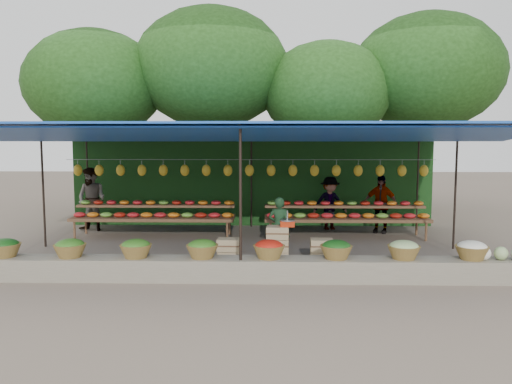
{
  "coord_description": "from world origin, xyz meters",
  "views": [
    {
      "loc": [
        0.47,
        -11.52,
        2.48
      ],
      "look_at": [
        0.2,
        0.2,
        1.3
      ],
      "focal_mm": 35.0,
      "sensor_mm": 36.0,
      "label": 1
    }
  ],
  "objects": [
    {
      "name": "weighing_scale",
      "position": [
        0.88,
        -1.51,
        0.85
      ],
      "size": [
        0.31,
        0.31,
        0.32
      ],
      "color": "red",
      "rests_on": "crate_counter"
    },
    {
      "name": "stall_canopy",
      "position": [
        0.0,
        0.06,
        2.68
      ],
      "size": [
        10.8,
        6.6,
        2.82
      ],
      "color": "black",
      "rests_on": "ground"
    },
    {
      "name": "customer_mid",
      "position": [
        2.24,
        2.53,
        0.75
      ],
      "size": [
        1.04,
        0.7,
        1.5
      ],
      "primitive_type": "imported",
      "rotation": [
        0.0,
        0.0,
        0.16
      ],
      "color": "slate",
      "rests_on": "ground"
    },
    {
      "name": "crate_counter",
      "position": [
        0.65,
        -1.51,
        0.31
      ],
      "size": [
        2.37,
        0.36,
        0.77
      ],
      "color": "tan",
      "rests_on": "ground"
    },
    {
      "name": "fruit_table_left",
      "position": [
        -2.49,
        1.35,
        0.61
      ],
      "size": [
        4.21,
        0.95,
        0.93
      ],
      "color": "brown",
      "rests_on": "ground"
    },
    {
      "name": "tree_row",
      "position": [
        0.5,
        6.09,
        4.7
      ],
      "size": [
        16.51,
        5.5,
        7.12
      ],
      "color": "#3B2615",
      "rests_on": "ground"
    },
    {
      "name": "vendor_seated",
      "position": [
        0.73,
        -0.79,
        0.64
      ],
      "size": [
        0.51,
        0.37,
        1.29
      ],
      "primitive_type": "imported",
      "rotation": [
        0.0,
        0.0,
        3.01
      ],
      "color": "#1A3B20",
      "rests_on": "ground"
    },
    {
      "name": "customer_right",
      "position": [
        3.55,
        2.04,
        0.79
      ],
      "size": [
        1.0,
        0.71,
        1.58
      ],
      "primitive_type": "imported",
      "rotation": [
        0.0,
        0.0,
        -0.39
      ],
      "color": "slate",
      "rests_on": "ground"
    },
    {
      "name": "netting_backdrop",
      "position": [
        0.0,
        3.15,
        1.25
      ],
      "size": [
        10.6,
        0.06,
        2.5
      ],
      "primitive_type": "cube",
      "color": "#204E1C",
      "rests_on": "ground"
    },
    {
      "name": "produce_baskets",
      "position": [
        -0.1,
        -2.75,
        0.56
      ],
      "size": [
        8.98,
        0.58,
        0.34
      ],
      "color": "brown",
      "rests_on": "stone_curb"
    },
    {
      "name": "ground",
      "position": [
        0.0,
        0.0,
        0.0
      ],
      "size": [
        60.0,
        60.0,
        0.0
      ],
      "primitive_type": "plane",
      "color": "#6A5C4E",
      "rests_on": "ground"
    },
    {
      "name": "stone_curb",
      "position": [
        0.0,
        -2.75,
        0.2
      ],
      "size": [
        10.6,
        0.55,
        0.4
      ],
      "primitive_type": "cube",
      "color": "#6E6758",
      "rests_on": "ground"
    },
    {
      "name": "fruit_table_right",
      "position": [
        2.51,
        1.35,
        0.61
      ],
      "size": [
        4.21,
        0.95,
        0.93
      ],
      "color": "brown",
      "rests_on": "ground"
    },
    {
      "name": "customer_left",
      "position": [
        -4.44,
        2.17,
        0.88
      ],
      "size": [
        1.02,
        0.9,
        1.77
      ],
      "primitive_type": "imported",
      "rotation": [
        0.0,
        0.0,
        -0.32
      ],
      "color": "slate",
      "rests_on": "ground"
    }
  ]
}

